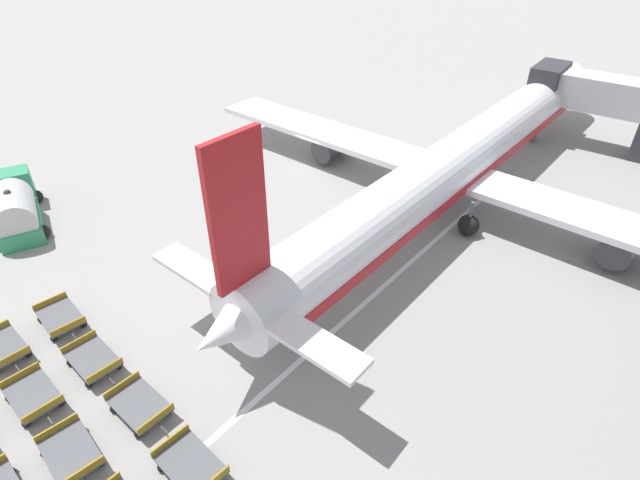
% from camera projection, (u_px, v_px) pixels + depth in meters
% --- Properties ---
extents(ground_plane, '(500.00, 500.00, 0.00)m').
position_uv_depth(ground_plane, '(310.00, 166.00, 41.42)').
color(ground_plane, gray).
extents(airplane, '(43.57, 47.90, 11.73)m').
position_uv_depth(airplane, '(462.00, 160.00, 35.10)').
color(airplane, white).
rests_on(airplane, ground_plane).
extents(fuel_tanker_primary, '(7.84, 5.24, 3.23)m').
position_uv_depth(fuel_tanker_primary, '(16.00, 209.00, 33.08)').
color(fuel_tanker_primary, '#2D8C5B').
rests_on(fuel_tanker_primary, ground_plane).
extents(baggage_dolly_row_mid_a_col_a, '(3.45, 1.98, 0.92)m').
position_uv_depth(baggage_dolly_row_mid_a_col_a, '(3.00, 348.00, 24.14)').
color(baggage_dolly_row_mid_a_col_a, '#515459').
rests_on(baggage_dolly_row_mid_a_col_a, ground_plane).
extents(baggage_dolly_row_mid_a_col_b, '(3.46, 2.00, 0.92)m').
position_uv_depth(baggage_dolly_row_mid_a_col_b, '(33.00, 396.00, 21.84)').
color(baggage_dolly_row_mid_a_col_b, '#515459').
rests_on(baggage_dolly_row_mid_a_col_b, ground_plane).
extents(baggage_dolly_row_mid_a_col_c, '(3.49, 2.13, 0.92)m').
position_uv_depth(baggage_dolly_row_mid_a_col_c, '(71.00, 453.00, 19.59)').
color(baggage_dolly_row_mid_a_col_c, '#515459').
rests_on(baggage_dolly_row_mid_a_col_c, ground_plane).
extents(baggage_dolly_row_mid_b_col_a, '(3.48, 2.12, 0.92)m').
position_uv_depth(baggage_dolly_row_mid_b_col_a, '(60.00, 317.00, 25.88)').
color(baggage_dolly_row_mid_b_col_a, '#515459').
rests_on(baggage_dolly_row_mid_b_col_a, ground_plane).
extents(baggage_dolly_row_mid_b_col_b, '(3.45, 1.99, 0.92)m').
position_uv_depth(baggage_dolly_row_mid_b_col_b, '(93.00, 359.00, 23.53)').
color(baggage_dolly_row_mid_b_col_b, '#515459').
rests_on(baggage_dolly_row_mid_b_col_b, ground_plane).
extents(baggage_dolly_row_mid_b_col_c, '(3.42, 1.92, 0.92)m').
position_uv_depth(baggage_dolly_row_mid_b_col_c, '(140.00, 405.00, 21.42)').
color(baggage_dolly_row_mid_b_col_c, '#515459').
rests_on(baggage_dolly_row_mid_b_col_c, ground_plane).
extents(baggage_dolly_row_mid_b_col_d, '(3.45, 1.98, 0.92)m').
position_uv_depth(baggage_dolly_row_mid_b_col_d, '(191.00, 465.00, 19.17)').
color(baggage_dolly_row_mid_b_col_d, '#515459').
rests_on(baggage_dolly_row_mid_b_col_d, ground_plane).
extents(stand_guidance_stripe, '(1.17, 30.44, 0.01)m').
position_uv_depth(stand_guidance_stripe, '(398.00, 274.00, 29.61)').
color(stand_guidance_stripe, white).
rests_on(stand_guidance_stripe, ground_plane).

